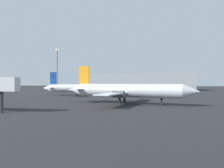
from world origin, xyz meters
The scene contains 4 objects.
airplane_on_taxiway centered at (-1.79, 39.80, 3.21)m, with size 32.31×24.11×9.45m.
airplane_distant centered at (-24.13, 68.85, 2.86)m, with size 29.94×20.20×9.32m.
light_mast_left centered at (-48.12, 97.70, 13.29)m, with size 2.40×0.50×23.98m.
terminal_building centered at (-2.39, 131.52, 5.57)m, with size 65.14×26.83×11.15m, color #999EA3.
Camera 1 is at (4.25, -8.61, 5.17)m, focal length 32.56 mm.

